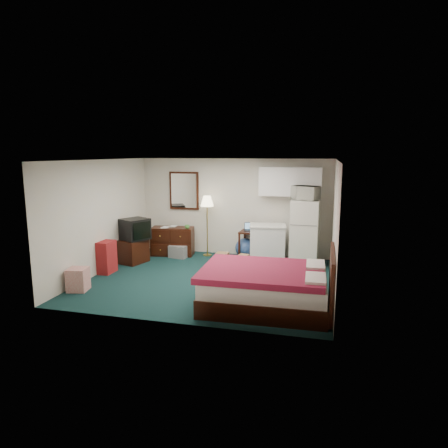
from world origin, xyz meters
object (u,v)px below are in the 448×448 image
(desk, at_px, (251,245))
(suitcase, at_px, (107,257))
(fridge, at_px, (304,232))
(bed, at_px, (265,288))
(dresser, at_px, (173,241))
(tv_stand, at_px, (132,251))
(kitchen_counter, at_px, (267,244))
(floor_lamp, at_px, (207,226))

(desk, bearing_deg, suitcase, -140.82)
(fridge, relative_size, bed, 0.74)
(dresser, bearing_deg, tv_stand, -134.36)
(kitchen_counter, bearing_deg, desk, 138.65)
(floor_lamp, xyz_separation_m, bed, (1.98, -3.13, -0.44))
(suitcase, bearing_deg, dresser, 66.17)
(fridge, bearing_deg, dresser, -178.89)
(floor_lamp, distance_m, kitchen_counter, 1.66)
(tv_stand, bearing_deg, dresser, 69.87)
(floor_lamp, distance_m, desk, 1.24)
(kitchen_counter, xyz_separation_m, fridge, (0.87, 0.04, 0.33))
(dresser, xyz_separation_m, desk, (2.06, 0.18, -0.01))
(fridge, distance_m, tv_stand, 4.18)
(dresser, height_order, desk, dresser)
(desk, distance_m, fridge, 1.41)
(floor_lamp, relative_size, kitchen_counter, 1.74)
(floor_lamp, height_order, bed, floor_lamp)
(fridge, relative_size, tv_stand, 2.50)
(floor_lamp, bearing_deg, desk, 0.43)
(bed, xyz_separation_m, tv_stand, (-3.56, 2.03, -0.05))
(dresser, relative_size, floor_lamp, 0.69)
(tv_stand, bearing_deg, desk, 38.15)
(dresser, bearing_deg, kitchen_counter, -10.55)
(dresser, relative_size, desk, 1.53)
(desk, height_order, tv_stand, desk)
(dresser, relative_size, fridge, 0.69)
(desk, xyz_separation_m, suitcase, (-2.89, -2.03, 0.01))
(fridge, relative_size, suitcase, 2.17)
(dresser, relative_size, kitchen_counter, 1.20)
(suitcase, bearing_deg, floor_lamp, 49.84)
(suitcase, bearing_deg, desk, 35.46)
(fridge, xyz_separation_m, suitcase, (-4.21, -1.79, -0.42))
(tv_stand, relative_size, suitcase, 0.87)
(kitchen_counter, distance_m, suitcase, 3.77)
(kitchen_counter, distance_m, bed, 2.88)
(tv_stand, bearing_deg, fridge, 28.16)
(floor_lamp, distance_m, fridge, 2.49)
(bed, bearing_deg, desk, 103.01)
(dresser, height_order, fridge, fridge)
(bed, bearing_deg, suitcase, 161.67)
(desk, relative_size, bed, 0.34)
(floor_lamp, bearing_deg, fridge, -5.41)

